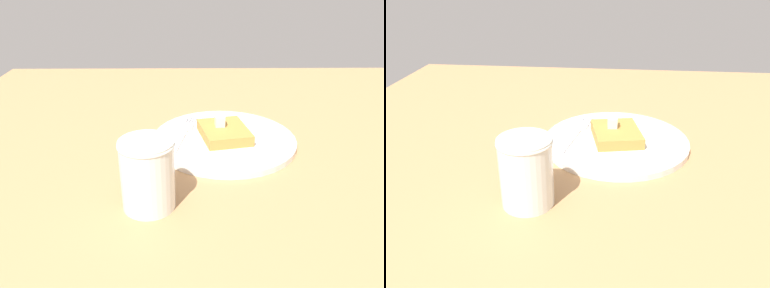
% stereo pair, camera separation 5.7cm
% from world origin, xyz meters
% --- Properties ---
extents(table_surface, '(1.15, 1.15, 0.02)m').
position_xyz_m(table_surface, '(0.00, 0.00, 0.01)').
color(table_surface, '#AC7C4F').
rests_on(table_surface, ground).
extents(plate, '(0.26, 0.26, 0.01)m').
position_xyz_m(plate, '(0.02, 0.06, 0.03)').
color(plate, silver).
rests_on(plate, table_surface).
extents(toast_slice_center, '(0.10, 0.11, 0.02)m').
position_xyz_m(toast_slice_center, '(0.02, 0.06, 0.04)').
color(toast_slice_center, '#B07F39').
rests_on(toast_slice_center, plate).
extents(butter_pat_primary, '(0.02, 0.02, 0.02)m').
position_xyz_m(butter_pat_primary, '(0.01, 0.07, 0.06)').
color(butter_pat_primary, '#F8F1C9').
rests_on(butter_pat_primary, toast_slice_center).
extents(fork, '(0.05, 0.16, 0.00)m').
position_xyz_m(fork, '(-0.05, 0.09, 0.03)').
color(fork, silver).
rests_on(fork, plate).
extents(syrup_jar, '(0.07, 0.07, 0.10)m').
position_xyz_m(syrup_jar, '(-0.10, -0.12, 0.06)').
color(syrup_jar, '#572408').
rests_on(syrup_jar, table_surface).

